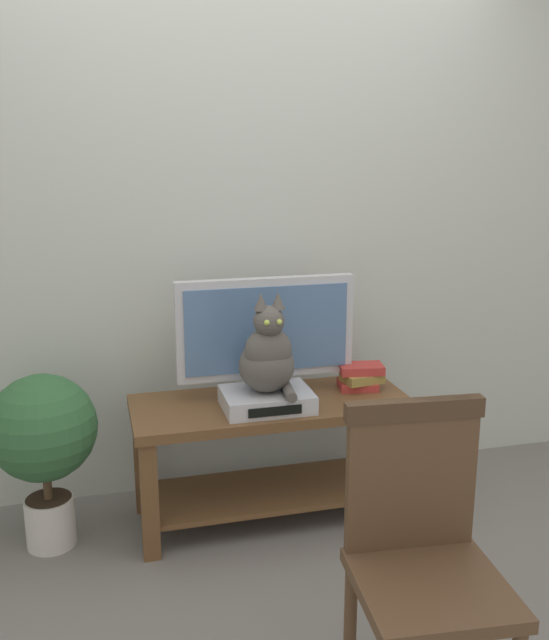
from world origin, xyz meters
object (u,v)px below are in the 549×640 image
(cat, at_px, (268,356))
(book_stack, at_px, (360,377))
(wooden_chair, at_px, (422,543))
(tv, at_px, (266,335))
(media_box, at_px, (267,400))
(potted_plant, at_px, (43,437))
(tv_stand, at_px, (272,438))

(cat, height_order, book_stack, cat)
(cat, distance_m, wooden_chair, 1.14)
(wooden_chair, xyz_separation_m, book_stack, (0.29, 1.24, 0.08))
(wooden_chair, height_order, book_stack, wooden_chair)
(cat, xyz_separation_m, wooden_chair, (0.18, -1.09, -0.26))
(wooden_chair, bearing_deg, tv, 96.35)
(media_box, xyz_separation_m, wooden_chair, (0.18, -1.11, -0.06))
(book_stack, relative_size, potted_plant, 0.29)
(potted_plant, bearing_deg, book_stack, 2.02)
(tv_stand, bearing_deg, tv, 89.98)
(cat, bearing_deg, media_box, 94.90)
(book_stack, bearing_deg, cat, -163.00)
(cat, bearing_deg, tv, 78.75)
(book_stack, xyz_separation_m, potted_plant, (-1.40, -0.05, -0.13))
(tv, height_order, media_box, tv)
(tv_stand, distance_m, tv, 0.46)
(media_box, relative_size, potted_plant, 0.50)
(cat, bearing_deg, potted_plant, 174.12)
(book_stack, bearing_deg, tv_stand, -172.82)
(tv_stand, relative_size, media_box, 3.25)
(tv_stand, xyz_separation_m, cat, (-0.04, -0.09, 0.41))
(tv_stand, distance_m, potted_plant, 0.97)
(wooden_chair, bearing_deg, book_stack, 76.59)
(tv_stand, bearing_deg, potted_plant, 179.68)
(cat, xyz_separation_m, potted_plant, (-0.93, 0.10, -0.31))
(book_stack, bearing_deg, tv, 174.28)
(tv_stand, xyz_separation_m, potted_plant, (-0.97, 0.01, 0.11))
(media_box, height_order, cat, cat)
(book_stack, bearing_deg, wooden_chair, -103.41)
(tv_stand, relative_size, wooden_chair, 1.31)
(tv_stand, relative_size, tv, 1.53)
(tv, bearing_deg, media_box, -102.46)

